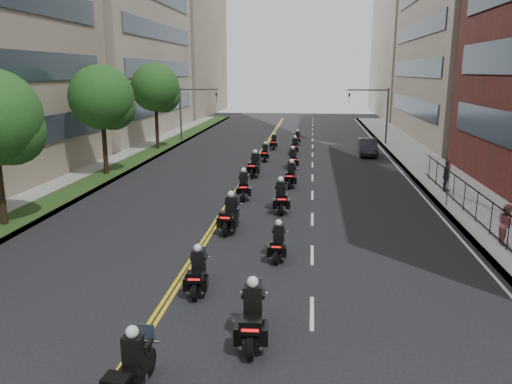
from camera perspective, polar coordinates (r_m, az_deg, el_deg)
sidewalk_right at (r=35.88m, az=20.66°, el=1.32°), size 4.00×90.00×0.15m
sidewalk_left at (r=37.86m, az=-17.22°, el=2.19°), size 4.00×90.00×0.15m
grass_strip at (r=37.53m, az=-16.11°, el=2.32°), size 2.00×90.00×0.04m
building_right_far at (r=89.14m, az=19.09°, el=16.64°), size 15.00×28.00×26.00m
building_left_far at (r=90.73m, az=-10.16°, el=17.09°), size 16.00×28.00×26.00m
iron_fence at (r=23.33m, az=26.06°, el=-3.40°), size 0.05×28.00×1.50m
street_trees at (r=31.07m, az=-20.92°, el=8.97°), size 4.40×38.40×7.98m
traffic_signal_right at (r=51.54m, az=13.74°, el=9.36°), size 4.09×0.20×5.60m
traffic_signal_left at (r=52.65m, az=-7.62°, el=9.71°), size 4.09×0.20×5.60m
motorcycle_0 at (r=12.10m, az=-14.02°, el=-19.28°), size 0.60×2.33×1.72m
motorcycle_1 at (r=13.81m, az=-0.41°, el=-14.16°), size 0.63×2.52×1.86m
motorcycle_2 at (r=16.90m, az=-6.67°, el=-9.21°), size 0.59×2.20×1.62m
motorcycle_3 at (r=19.65m, az=2.55°, el=-5.89°), size 0.49×2.11×1.56m
motorcycle_4 at (r=22.92m, az=-2.95°, el=-2.70°), size 0.67×2.54×1.87m
motorcycle_5 at (r=26.10m, az=2.85°, el=-0.69°), size 0.71×2.51×1.85m
motorcycle_6 at (r=28.75m, az=-1.42°, el=0.62°), size 0.71×2.44×1.80m
motorcycle_7 at (r=31.83m, az=4.03°, el=1.85°), size 0.60×2.41×1.78m
motorcycle_8 at (r=34.91m, az=-0.14°, el=3.00°), size 0.68×2.56×1.89m
motorcycle_9 at (r=37.88m, az=4.22°, el=3.70°), size 0.68×2.32×1.72m
motorcycle_10 at (r=41.04m, az=1.03°, el=4.44°), size 0.50×2.17×1.60m
motorcycle_11 at (r=44.54m, az=4.44°, el=5.16°), size 0.53×2.27×1.67m
motorcycle_12 at (r=47.42m, az=2.06°, el=5.66°), size 0.49×2.12×1.56m
motorcycle_13 at (r=50.62m, az=4.75°, el=6.10°), size 0.53×2.07×1.53m
parked_sedan at (r=44.93m, az=12.65°, el=5.03°), size 1.70×4.44×1.44m
pedestrian_b at (r=23.21m, az=26.70°, el=-3.28°), size 0.68×0.86×1.72m
pedestrian_c at (r=32.08m, az=20.95°, el=1.77°), size 0.49×1.11×1.88m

